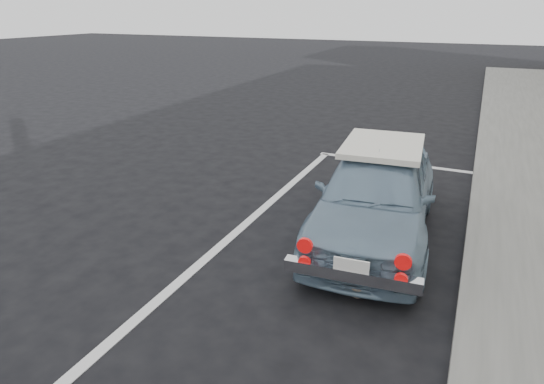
{
  "coord_description": "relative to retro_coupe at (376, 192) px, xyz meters",
  "views": [
    {
      "loc": [
        1.68,
        -1.79,
        2.69
      ],
      "look_at": [
        -0.29,
        2.56,
        0.75
      ],
      "focal_mm": 30.0,
      "sensor_mm": 36.0,
      "label": 1
    }
  ],
  "objects": [
    {
      "name": "pline_front",
      "position": [
        -0.21,
        3.04,
        -0.58
      ],
      "size": [
        3.0,
        0.12,
        0.01
      ],
      "primitive_type": "cube",
      "color": "silver",
      "rests_on": "ground"
    },
    {
      "name": "pline_side",
      "position": [
        -1.61,
        -0.46,
        -0.58
      ],
      "size": [
        0.12,
        7.0,
        0.01
      ],
      "primitive_type": "cube",
      "color": "silver",
      "rests_on": "ground"
    },
    {
      "name": "retro_coupe",
      "position": [
        0.0,
        0.0,
        0.0
      ],
      "size": [
        1.64,
        3.48,
        1.15
      ],
      "rotation": [
        0.0,
        0.0,
        0.09
      ],
      "color": "#7490A8",
      "rests_on": "ground"
    },
    {
      "name": "cat",
      "position": [
        0.16,
        -1.39,
        -0.47
      ],
      "size": [
        0.26,
        0.47,
        0.25
      ],
      "rotation": [
        0.0,
        0.0,
        0.17
      ],
      "color": "brown",
      "rests_on": "ground"
    }
  ]
}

